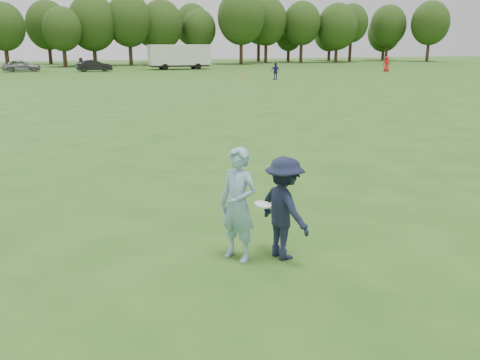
{
  "coord_description": "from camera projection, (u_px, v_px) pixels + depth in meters",
  "views": [
    {
      "loc": [
        -4.17,
        -7.21,
        3.51
      ],
      "look_at": [
        -1.09,
        1.07,
        1.1
      ],
      "focal_mm": 38.0,
      "sensor_mm": 36.0,
      "label": 1
    }
  ],
  "objects": [
    {
      "name": "disc_in_play",
      "position": [
        263.0,
        205.0,
        8.06
      ],
      "size": [
        0.32,
        0.33,
        0.08
      ],
      "color": "white",
      "rests_on": "ground"
    },
    {
      "name": "player_far_c",
      "position": [
        387.0,
        64.0,
        62.29
      ],
      "size": [
        1.05,
        0.85,
        1.85
      ],
      "primitive_type": "imported",
      "rotation": [
        0.0,
        0.0,
        2.81
      ],
      "color": "red",
      "rests_on": "ground"
    },
    {
      "name": "treeline",
      "position": [
        91.0,
        24.0,
        77.69
      ],
      "size": [
        130.35,
        18.39,
        11.74
      ],
      "color": "#332114",
      "rests_on": "ground"
    },
    {
      "name": "player_far_b",
      "position": [
        275.0,
        71.0,
        48.82
      ],
      "size": [
        0.86,
        1.0,
        1.61
      ],
      "primitive_type": "imported",
      "rotation": [
        0.0,
        0.0,
        -0.97
      ],
      "color": "navy",
      "rests_on": "ground"
    },
    {
      "name": "field_cone",
      "position": [
        243.0,
        74.0,
        54.5
      ],
      "size": [
        0.28,
        0.28,
        0.3
      ],
      "primitive_type": "cone",
      "color": "#ED490C",
      "rests_on": "ground"
    },
    {
      "name": "defender",
      "position": [
        284.0,
        208.0,
        8.35
      ],
      "size": [
        0.87,
        1.23,
        1.73
      ],
      "primitive_type": "imported",
      "rotation": [
        0.0,
        0.0,
        1.79
      ],
      "color": "#171D34",
      "rests_on": "ground"
    },
    {
      "name": "player_far_d",
      "position": [
        81.0,
        65.0,
        62.23
      ],
      "size": [
        1.65,
        0.83,
        1.7
      ],
      "primitive_type": "imported",
      "rotation": [
        0.0,
        0.0,
        0.22
      ],
      "color": "black",
      "rests_on": "ground"
    },
    {
      "name": "car_e",
      "position": [
        22.0,
        66.0,
        61.72
      ],
      "size": [
        4.42,
        2.01,
        1.47
      ],
      "primitive_type": "imported",
      "rotation": [
        0.0,
        0.0,
        1.51
      ],
      "color": "slate",
      "rests_on": "ground"
    },
    {
      "name": "thrower",
      "position": [
        238.0,
        205.0,
        8.27
      ],
      "size": [
        0.75,
        0.83,
        1.89
      ],
      "primitive_type": "imported",
      "rotation": [
        0.0,
        0.0,
        -1.02
      ],
      "color": "#7EAAC3",
      "rests_on": "ground"
    },
    {
      "name": "car_f",
      "position": [
        94.0,
        66.0,
        62.38
      ],
      "size": [
        4.34,
        1.71,
        1.41
      ],
      "primitive_type": "imported",
      "rotation": [
        0.0,
        0.0,
        1.62
      ],
      "color": "black",
      "rests_on": "ground"
    },
    {
      "name": "cargo_trailer",
      "position": [
        179.0,
        56.0,
        67.07
      ],
      "size": [
        9.0,
        2.75,
        3.2
      ],
      "color": "white",
      "rests_on": "ground"
    },
    {
      "name": "ground",
      "position": [
        320.0,
        250.0,
        8.85
      ],
      "size": [
        200.0,
        200.0,
        0.0
      ],
      "primitive_type": "plane",
      "color": "#265618",
      "rests_on": "ground"
    }
  ]
}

